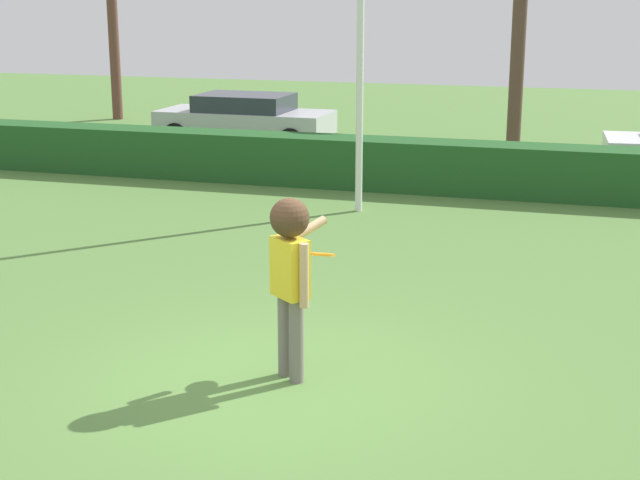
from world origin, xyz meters
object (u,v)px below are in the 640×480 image
Objects in this scene: frisbee at (322,254)px; lamppost at (361,15)px; parked_car_silver at (245,117)px; person at (291,262)px.

lamppost is at bearing 101.16° from frisbee.
parked_car_silver reaches higher than frisbee.
frisbee is at bearing -78.84° from lamppost.
lamppost is at bearing 99.18° from person.
parked_car_silver is (-5.60, 13.37, -0.50)m from person.
person is 0.43× the size of parked_car_silver.
person is 7.62m from lamppost.
frisbee is (0.15, 0.52, -0.05)m from person.
lamppost is 8.00m from parked_car_silver.
person is at bearing -80.82° from lamppost.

